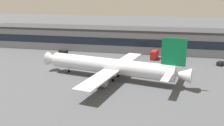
% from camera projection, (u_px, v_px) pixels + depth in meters
% --- Properties ---
extents(ground_plane, '(600.00, 600.00, 0.00)m').
position_uv_depth(ground_plane, '(132.00, 82.00, 87.22)').
color(ground_plane, '#4C4F54').
extents(terminal_building, '(191.12, 19.92, 12.74)m').
position_uv_depth(terminal_building, '(145.00, 40.00, 135.70)').
color(terminal_building, gray).
rests_on(terminal_building, ground_plane).
extents(airliner, '(57.86, 49.55, 17.09)m').
position_uv_depth(airliner, '(112.00, 66.00, 89.78)').
color(airliner, silver).
rests_on(airliner, ground_plane).
extents(pushback_tractor, '(5.42, 4.17, 1.75)m').
position_uv_depth(pushback_tractor, '(63.00, 51.00, 131.61)').
color(pushback_tractor, black).
rests_on(pushback_tractor, ground_plane).
extents(catering_truck, '(3.91, 7.56, 4.15)m').
position_uv_depth(catering_truck, '(154.00, 54.00, 119.32)').
color(catering_truck, red).
rests_on(catering_truck, ground_plane).
extents(baggage_tug, '(3.71, 4.09, 1.85)m').
position_uv_depth(baggage_tug, '(220.00, 63.00, 108.16)').
color(baggage_tug, black).
rests_on(baggage_tug, ground_plane).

